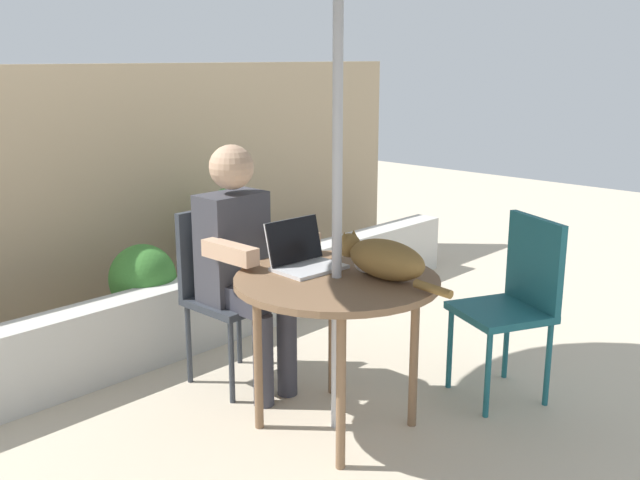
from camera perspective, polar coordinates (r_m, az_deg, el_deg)
ground_plane at (r=3.47m, az=1.24°, el=-14.29°), size 14.00×14.00×0.00m
fence_back at (r=4.72m, az=-17.23°, el=3.16°), size 5.49×0.08×1.61m
planter_wall_low at (r=4.24m, az=-11.31°, el=-6.09°), size 4.94×0.20×0.42m
patio_table at (r=3.22m, az=1.30°, el=-4.10°), size 0.90×0.90×0.72m
chair_occupied at (r=3.79m, az=-7.58°, el=-3.18°), size 0.40×0.40×0.90m
chair_empty at (r=3.70m, az=15.05°, el=-4.00°), size 0.53×0.53×0.90m
person_seated at (r=3.63m, az=-6.08°, el=-1.15°), size 0.48×0.48×1.24m
laptop at (r=3.33m, az=-1.45°, el=-1.09°), size 0.32×0.27×0.21m
cat at (r=3.18m, az=4.85°, el=-1.47°), size 0.22×0.65×0.17m
potted_plant_near_fence at (r=4.35m, az=-13.58°, el=-4.16°), size 0.38×0.38×0.61m
potted_plant_by_chair at (r=4.84m, az=-6.84°, el=0.05°), size 0.42×0.42×0.83m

